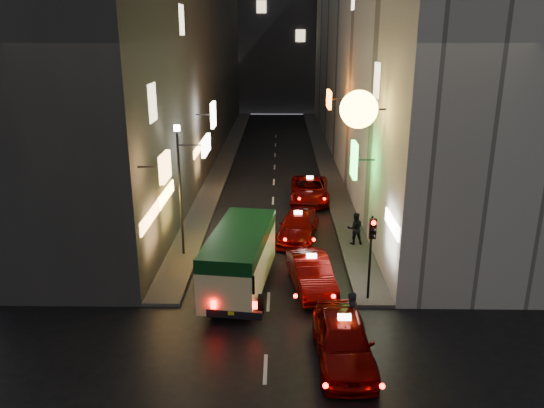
{
  "coord_description": "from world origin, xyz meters",
  "views": [
    {
      "loc": [
        0.44,
        -10.59,
        10.31
      ],
      "look_at": [
        0.08,
        13.0,
        2.69
      ],
      "focal_mm": 35.0,
      "sensor_mm": 36.0,
      "label": 1
    }
  ],
  "objects_px": {
    "traffic_light": "(372,241)",
    "lamp_post": "(180,182)",
    "pedestrian_crossing": "(353,312)",
    "minibus": "(240,253)",
    "taxi_near": "(343,337)"
  },
  "relations": [
    {
      "from": "taxi_near",
      "to": "traffic_light",
      "type": "xyz_separation_m",
      "value": [
        1.46,
        3.96,
        1.79
      ]
    },
    {
      "from": "traffic_light",
      "to": "lamp_post",
      "type": "bearing_deg",
      "value": 151.09
    },
    {
      "from": "taxi_near",
      "to": "minibus",
      "type": "bearing_deg",
      "value": 126.51
    },
    {
      "from": "lamp_post",
      "to": "pedestrian_crossing",
      "type": "bearing_deg",
      "value": -44.35
    },
    {
      "from": "pedestrian_crossing",
      "to": "lamp_post",
      "type": "xyz_separation_m",
      "value": [
        -7.21,
        7.05,
        2.73
      ]
    },
    {
      "from": "taxi_near",
      "to": "pedestrian_crossing",
      "type": "bearing_deg",
      "value": 71.77
    },
    {
      "from": "minibus",
      "to": "pedestrian_crossing",
      "type": "height_order",
      "value": "minibus"
    },
    {
      "from": "pedestrian_crossing",
      "to": "lamp_post",
      "type": "height_order",
      "value": "lamp_post"
    },
    {
      "from": "minibus",
      "to": "lamp_post",
      "type": "height_order",
      "value": "lamp_post"
    },
    {
      "from": "minibus",
      "to": "pedestrian_crossing",
      "type": "bearing_deg",
      "value": -40.57
    },
    {
      "from": "pedestrian_crossing",
      "to": "traffic_light",
      "type": "relative_size",
      "value": 0.57
    },
    {
      "from": "traffic_light",
      "to": "lamp_post",
      "type": "relative_size",
      "value": 0.56
    },
    {
      "from": "taxi_near",
      "to": "pedestrian_crossing",
      "type": "distance_m",
      "value": 1.52
    },
    {
      "from": "pedestrian_crossing",
      "to": "traffic_light",
      "type": "distance_m",
      "value": 3.19
    },
    {
      "from": "pedestrian_crossing",
      "to": "traffic_light",
      "type": "bearing_deg",
      "value": -21.53
    }
  ]
}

